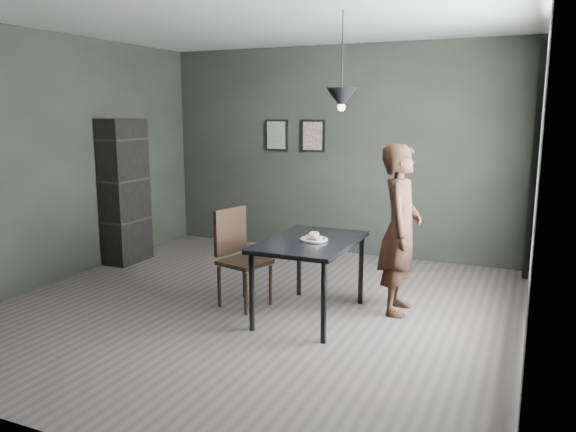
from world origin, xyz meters
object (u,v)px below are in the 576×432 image
at_px(woman, 400,230).
at_px(shelf_unit, 125,191).
at_px(white_plate, 314,240).
at_px(wood_chair, 238,251).
at_px(pendant_lamp, 342,98).
at_px(cafe_table, 310,248).

relative_size(woman, shelf_unit, 0.89).
xyz_separation_m(white_plate, wood_chair, (-0.83, 0.05, -0.20)).
relative_size(shelf_unit, pendant_lamp, 2.13).
bearing_deg(wood_chair, white_plate, 11.58).
bearing_deg(white_plate, pendant_lamp, 29.83).
relative_size(cafe_table, woman, 0.73).
relative_size(cafe_table, wood_chair, 1.22).
distance_m(cafe_table, wood_chair, 0.80).
distance_m(wood_chair, shelf_unit, 2.33).
bearing_deg(shelf_unit, pendant_lamp, -14.16).
distance_m(woman, wood_chair, 1.61).
bearing_deg(white_plate, cafe_table, 157.15).
height_order(cafe_table, white_plate, white_plate).
xyz_separation_m(woman, shelf_unit, (-3.66, 0.42, 0.10)).
xyz_separation_m(cafe_table, pendant_lamp, (0.25, 0.10, 1.38)).
xyz_separation_m(cafe_table, white_plate, (0.04, -0.02, 0.08)).
distance_m(cafe_table, white_plate, 0.10).
bearing_deg(wood_chair, shelf_unit, 172.84).
distance_m(shelf_unit, pendant_lamp, 3.46).
bearing_deg(white_plate, shelf_unit, 162.85).
distance_m(cafe_table, pendant_lamp, 1.41).
distance_m(cafe_table, shelf_unit, 3.06).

